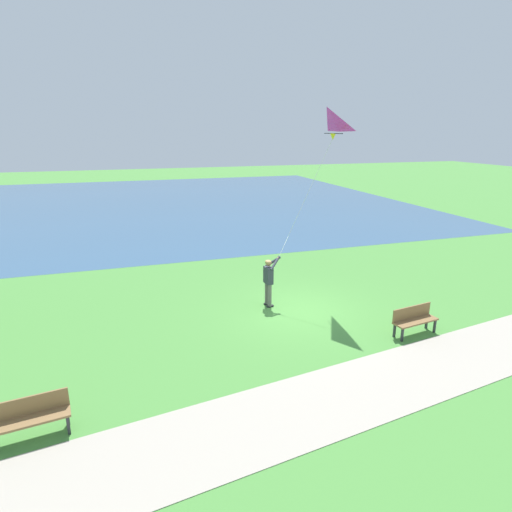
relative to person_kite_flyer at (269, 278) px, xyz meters
The scene contains 7 objects.
ground_plane 1.52m from the person_kite_flyer, 130.20° to the right, with size 120.00×120.00×0.00m, color #4C8E3D.
lake_water 24.37m from the person_kite_flyer, ahead, with size 36.00×44.00×0.01m, color #385B7F.
walkway_path 5.99m from the person_kite_flyer, 168.67° to the left, with size 2.40×32.00×0.02m, color #ADA393.
person_kite_flyer is the anchor object (origin of this frame).
flying_kite 5.64m from the person_kite_flyer, 82.38° to the right, with size 1.81×2.13×5.01m.
park_bench_near_walkway 4.94m from the person_kite_flyer, 133.79° to the right, with size 0.65×1.55×0.88m.
park_bench_far_walkway 8.45m from the person_kite_flyer, 125.77° to the left, with size 0.65×1.55×0.88m.
Camera 1 is at (-12.51, 5.50, 6.05)m, focal length 29.56 mm.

